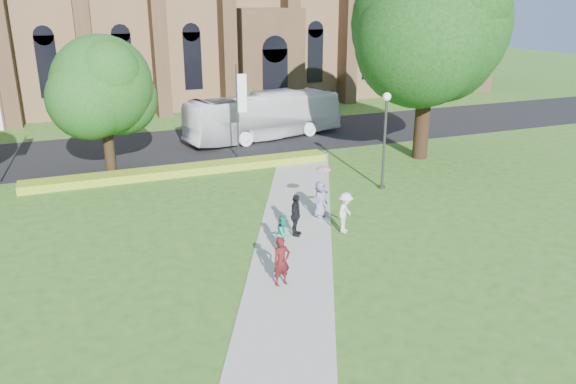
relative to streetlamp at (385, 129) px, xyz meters
name	(u,v)px	position (x,y,z in m)	size (l,w,h in m)	color
ground	(303,260)	(-7.50, -6.50, -3.30)	(160.00, 160.00, 0.00)	#2D601C
road	(192,144)	(-7.50, 13.50, -3.29)	(160.00, 10.00, 0.02)	black
footpath	(293,249)	(-7.50, -5.50, -3.28)	(3.20, 30.00, 0.04)	#B2B2A8
flower_hedge	(184,170)	(-9.50, 6.70, -3.07)	(18.00, 1.40, 0.45)	#C4D32A
streetlamp	(385,129)	(0.00, 0.00, 0.00)	(0.44, 0.44, 5.24)	#38383D
large_tree	(430,24)	(5.50, 4.50, 5.07)	(9.60, 9.60, 13.20)	#332114
street_tree_1	(102,86)	(-13.50, 8.00, 1.93)	(5.60, 5.60, 8.05)	#332114
banner_pole_0	(239,106)	(-5.39, 8.70, 0.09)	(0.70, 0.10, 6.00)	#38383D
tour_coach	(265,116)	(-2.13, 13.12, -1.60)	(2.82, 12.05, 3.36)	white
pedestrian_0	(282,261)	(-9.04, -8.16, -2.34)	(0.67, 0.44, 1.84)	#4C1113
pedestrian_1	(284,234)	(-7.96, -5.58, -2.47)	(0.76, 0.59, 1.57)	#1C8E74
pedestrian_2	(345,213)	(-4.71, -4.70, -2.34)	(1.18, 0.68, 1.83)	silver
pedestrian_3	(296,215)	(-6.87, -4.24, -2.32)	(1.10, 0.46, 1.87)	black
pedestrian_4	(320,199)	(-4.94, -2.61, -2.40)	(0.84, 0.55, 1.72)	slate
pedestrian_5	(320,197)	(-4.72, -2.09, -2.48)	(1.44, 0.46, 1.56)	#26292E
parasol	(323,175)	(-4.76, -2.51, -1.22)	(0.72, 0.72, 0.63)	#D0939F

